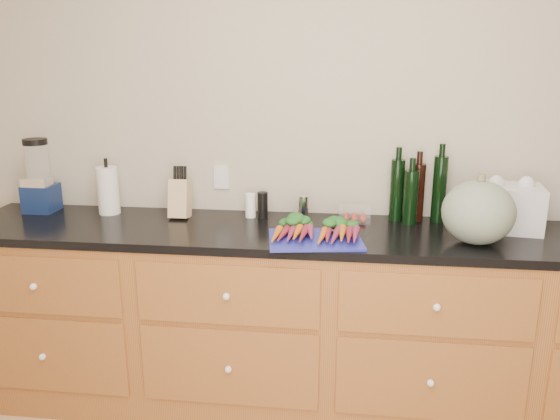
# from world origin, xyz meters

# --- Properties ---
(wall_back) EXTENTS (4.10, 0.05, 2.60)m
(wall_back) POSITION_xyz_m (0.00, 1.62, 1.30)
(wall_back) COLOR #C0B49F
(wall_back) RESTS_ON ground
(cabinets) EXTENTS (3.60, 0.64, 0.90)m
(cabinets) POSITION_xyz_m (0.00, 1.30, 0.45)
(cabinets) COLOR brown
(cabinets) RESTS_ON ground
(countertop) EXTENTS (3.64, 0.62, 0.04)m
(countertop) POSITION_xyz_m (0.00, 1.30, 0.92)
(countertop) COLOR black
(countertop) RESTS_ON cabinets
(cutting_board) EXTENTS (0.45, 0.37, 0.01)m
(cutting_board) POSITION_xyz_m (-0.07, 1.14, 0.95)
(cutting_board) COLOR #20269E
(cutting_board) RESTS_ON countertop
(carrots) EXTENTS (0.38, 0.28, 0.05)m
(carrots) POSITION_xyz_m (-0.07, 1.18, 0.97)
(carrots) COLOR #CD6218
(carrots) RESTS_ON cutting_board
(squash) EXTENTS (0.31, 0.31, 0.28)m
(squash) POSITION_xyz_m (0.63, 1.19, 1.08)
(squash) COLOR slate
(squash) RESTS_ON countertop
(blender_appliance) EXTENTS (0.15, 0.15, 0.39)m
(blender_appliance) POSITION_xyz_m (-1.55, 1.46, 1.11)
(blender_appliance) COLOR #10214E
(blender_appliance) RESTS_ON countertop
(paper_towel) EXTENTS (0.11, 0.11, 0.25)m
(paper_towel) POSITION_xyz_m (-1.17, 1.46, 1.06)
(paper_towel) COLOR white
(paper_towel) RESTS_ON countertop
(knife_block) EXTENTS (0.10, 0.10, 0.20)m
(knife_block) POSITION_xyz_m (-0.78, 1.44, 1.04)
(knife_block) COLOR tan
(knife_block) RESTS_ON countertop
(grinder_salt) EXTENTS (0.05, 0.05, 0.12)m
(grinder_salt) POSITION_xyz_m (-0.43, 1.48, 1.00)
(grinder_salt) COLOR white
(grinder_salt) RESTS_ON countertop
(grinder_pepper) EXTENTS (0.05, 0.05, 0.13)m
(grinder_pepper) POSITION_xyz_m (-0.36, 1.48, 1.01)
(grinder_pepper) COLOR black
(grinder_pepper) RESTS_ON countertop
(canister_chrome) EXTENTS (0.05, 0.05, 0.12)m
(canister_chrome) POSITION_xyz_m (-0.15, 1.48, 1.00)
(canister_chrome) COLOR white
(canister_chrome) RESTS_ON countertop
(tomato_box) EXTENTS (0.15, 0.12, 0.07)m
(tomato_box) POSITION_xyz_m (0.10, 1.47, 0.98)
(tomato_box) COLOR white
(tomato_box) RESTS_ON countertop
(bottles) EXTENTS (0.27, 0.14, 0.33)m
(bottles) POSITION_xyz_m (0.40, 1.51, 1.09)
(bottles) COLOR black
(bottles) RESTS_ON countertop
(grocery_bag) EXTENTS (0.32, 0.27, 0.21)m
(grocery_bag) POSITION_xyz_m (0.82, 1.42, 1.05)
(grocery_bag) COLOR white
(grocery_bag) RESTS_ON countertop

